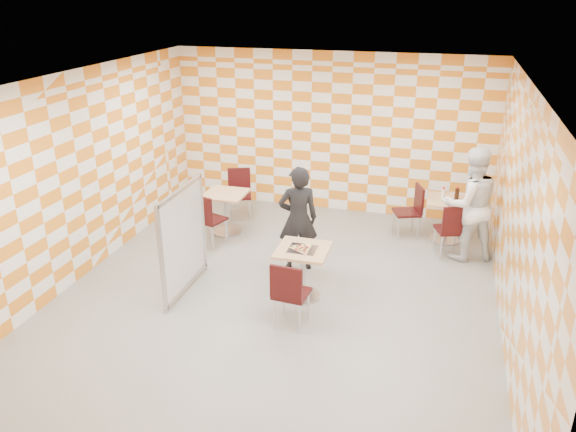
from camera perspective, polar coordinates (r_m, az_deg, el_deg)
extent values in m
plane|color=gray|center=(8.05, -1.08, -8.03)|extent=(7.00, 7.00, 0.00)
plane|color=white|center=(7.02, -1.26, 13.55)|extent=(7.00, 7.00, 0.00)
plane|color=white|center=(10.65, 4.35, 8.37)|extent=(6.00, 0.00, 6.00)
plane|color=white|center=(8.72, -20.44, 3.76)|extent=(0.00, 7.00, 7.00)
plane|color=white|center=(7.19, 22.38, -0.41)|extent=(0.00, 7.00, 7.00)
cube|color=#DDAE77|center=(7.68, 1.51, -3.47)|extent=(0.70, 0.70, 0.04)
cylinder|color=#A5A5AA|center=(7.84, 1.48, -5.84)|extent=(0.08, 0.08, 0.70)
cylinder|color=#A5A5AA|center=(8.02, 1.46, -8.07)|extent=(0.50, 0.50, 0.03)
cube|color=#DDAE77|center=(9.78, 16.00, 1.50)|extent=(0.70, 0.70, 0.04)
cylinder|color=#A5A5AA|center=(9.91, 15.78, -0.45)|extent=(0.08, 0.08, 0.70)
cylinder|color=#A5A5AA|center=(10.05, 15.57, -2.31)|extent=(0.50, 0.50, 0.03)
cube|color=#DDAE77|center=(9.77, -6.38, 2.24)|extent=(0.70, 0.70, 0.04)
cylinder|color=#A5A5AA|center=(9.90, -6.29, 0.28)|extent=(0.08, 0.08, 0.70)
cylinder|color=#A5A5AA|center=(10.04, -6.20, -1.59)|extent=(0.50, 0.50, 0.03)
cube|color=black|center=(7.20, 0.37, -7.87)|extent=(0.45, 0.45, 0.04)
cube|color=black|center=(6.92, -0.21, -6.87)|extent=(0.42, 0.08, 0.45)
cylinder|color=silver|center=(7.41, 2.07, -9.05)|extent=(0.03, 0.03, 0.43)
cylinder|color=silver|center=(7.51, -0.41, -8.57)|extent=(0.03, 0.03, 0.43)
cylinder|color=silver|center=(7.14, 1.18, -10.39)|extent=(0.03, 0.03, 0.43)
cylinder|color=silver|center=(7.24, -1.39, -9.87)|extent=(0.03, 0.03, 0.43)
cube|color=black|center=(9.35, 16.11, -1.37)|extent=(0.54, 0.54, 0.04)
cube|color=black|center=(9.08, 16.68, -0.43)|extent=(0.41, 0.18, 0.45)
cylinder|color=silver|center=(9.64, 16.60, -2.20)|extent=(0.03, 0.03, 0.43)
cylinder|color=silver|center=(9.53, 14.67, -2.28)|extent=(0.03, 0.03, 0.43)
cylinder|color=silver|center=(9.35, 17.27, -3.07)|extent=(0.03, 0.03, 0.43)
cylinder|color=silver|center=(9.24, 15.30, -3.16)|extent=(0.03, 0.03, 0.43)
cube|color=black|center=(9.87, 11.95, 0.35)|extent=(0.54, 0.54, 0.04)
cube|color=black|center=(9.84, 13.19, 1.74)|extent=(0.19, 0.41, 0.45)
cylinder|color=silver|center=(10.07, 10.66, -0.55)|extent=(0.03, 0.03, 0.43)
cylinder|color=silver|center=(9.77, 11.16, -1.33)|extent=(0.03, 0.03, 0.43)
cylinder|color=silver|center=(10.16, 12.50, -0.48)|extent=(0.03, 0.03, 0.43)
cylinder|color=silver|center=(9.86, 13.06, -1.25)|extent=(0.03, 0.03, 0.43)
cube|color=black|center=(9.46, -7.83, -0.36)|extent=(0.53, 0.53, 0.04)
cube|color=black|center=(9.23, -8.74, 0.67)|extent=(0.41, 0.17, 0.45)
cylinder|color=silver|center=(9.56, -6.32, -1.56)|extent=(0.03, 0.03, 0.43)
cylinder|color=silver|center=(9.77, -7.85, -1.09)|extent=(0.03, 0.03, 0.43)
cylinder|color=silver|center=(9.33, -7.67, -2.26)|extent=(0.03, 0.03, 0.43)
cylinder|color=silver|center=(9.55, -9.20, -1.76)|extent=(0.03, 0.03, 0.43)
cube|color=black|center=(10.47, -4.94, 2.08)|extent=(0.54, 0.54, 0.04)
cube|color=black|center=(10.58, -4.99, 3.72)|extent=(0.41, 0.18, 0.45)
cylinder|color=silver|center=(10.40, -5.83, 0.51)|extent=(0.03, 0.03, 0.43)
cylinder|color=silver|center=(10.40, -3.96, 0.57)|extent=(0.03, 0.03, 0.43)
cylinder|color=silver|center=(10.72, -5.81, 1.19)|extent=(0.03, 0.03, 0.43)
cylinder|color=silver|center=(10.72, -3.99, 1.24)|extent=(0.03, 0.03, 0.43)
cube|color=white|center=(7.97, -10.58, -2.31)|extent=(0.02, 1.30, 1.40)
cube|color=#B2B2B7|center=(7.70, -10.96, 2.56)|extent=(0.05, 1.30, 0.05)
cube|color=#B2B2B7|center=(8.29, -10.23, -6.83)|extent=(0.05, 1.30, 0.05)
cube|color=#B2B2B7|center=(7.45, -12.74, -4.32)|extent=(0.05, 0.05, 1.50)
cylinder|color=#B2B2B7|center=(7.83, -12.25, -9.39)|extent=(0.08, 0.08, 0.05)
cube|color=#B2B2B7|center=(8.50, -8.70, -0.55)|extent=(0.05, 0.05, 1.50)
cylinder|color=#B2B2B7|center=(8.83, -8.41, -5.18)|extent=(0.08, 0.08, 0.05)
imported|color=black|center=(8.44, 1.03, -0.30)|extent=(0.71, 0.60, 1.65)
imported|color=white|center=(9.19, 18.00, 1.15)|extent=(1.09, 0.98, 1.83)
cube|color=silver|center=(7.65, 1.48, -3.38)|extent=(0.38, 0.34, 0.01)
cone|color=tan|center=(7.65, 1.48, -3.30)|extent=(0.40, 0.40, 0.02)
cone|color=#F2D88C|center=(7.66, 1.51, -3.14)|extent=(0.33, 0.33, 0.01)
cylinder|color=maroon|center=(7.56, 0.85, -3.40)|extent=(0.04, 0.04, 0.01)
cylinder|color=maroon|center=(7.55, 1.68, -3.47)|extent=(0.04, 0.04, 0.01)
cylinder|color=maroon|center=(7.62, 1.44, -3.20)|extent=(0.04, 0.04, 0.01)
cylinder|color=maroon|center=(7.67, 1.17, -3.00)|extent=(0.04, 0.04, 0.01)
cylinder|color=maroon|center=(7.63, 1.93, -3.16)|extent=(0.04, 0.04, 0.01)
torus|color=black|center=(7.60, 1.79, -3.27)|extent=(0.03, 0.03, 0.01)
torus|color=black|center=(7.59, 1.22, -3.30)|extent=(0.03, 0.03, 0.01)
torus|color=black|center=(7.67, 1.70, -3.02)|extent=(0.03, 0.03, 0.01)
torus|color=black|center=(7.63, 0.93, -3.13)|extent=(0.03, 0.03, 0.01)
cylinder|color=white|center=(9.79, 15.47, 2.20)|extent=(0.06, 0.06, 0.16)
cylinder|color=red|center=(9.76, 15.53, 2.75)|extent=(0.04, 0.04, 0.04)
cylinder|color=black|center=(9.78, 16.78, 2.16)|extent=(0.07, 0.07, 0.20)
cylinder|color=red|center=(9.74, 16.86, 2.80)|extent=(0.03, 0.03, 0.03)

